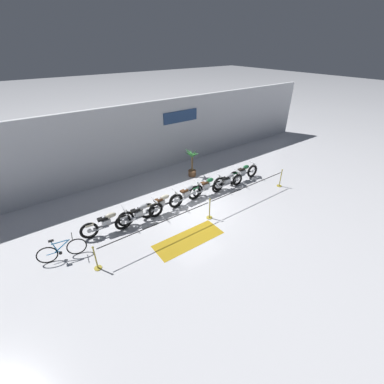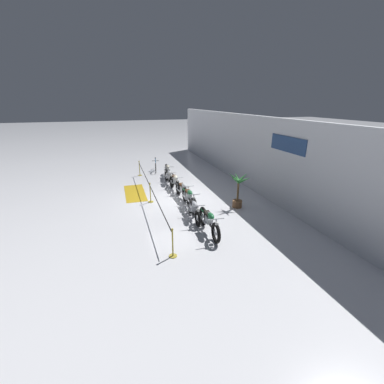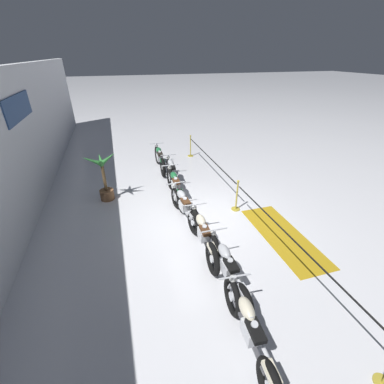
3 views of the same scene
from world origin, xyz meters
The scene contains 15 objects.
ground_plane centered at (0.00, 0.00, 0.00)m, with size 120.00×120.00×0.00m, color silver.
back_wall centered at (0.01, 5.12, 2.10)m, with size 28.00×0.29×4.20m.
motorcycle_cream_0 centered at (-4.03, 0.72, 0.48)m, with size 2.32×0.62×0.96m.
motorcycle_silver_1 centered at (-2.64, 0.51, 0.47)m, with size 2.35×0.62×0.95m.
motorcycle_cream_2 centered at (-1.43, 0.62, 0.48)m, with size 2.31×0.62×0.97m.
motorcycle_silver_3 centered at (0.09, 0.71, 0.46)m, with size 2.18×0.62×0.92m.
motorcycle_green_4 centered at (1.35, 0.66, 0.48)m, with size 2.46×0.62×0.97m.
motorcycle_silver_5 centered at (2.68, 0.48, 0.46)m, with size 2.13×0.62×0.92m.
motorcycle_green_6 centered at (4.09, 0.69, 0.48)m, with size 2.32×0.62×0.97m.
bicycle centered at (-6.00, 0.22, 0.39)m, with size 1.74×0.48×0.97m.
potted_palm_left_of_row centered at (2.02, 2.95, 0.86)m, with size 0.97×1.07×1.77m.
stanchion_far_left centered at (-1.35, -1.05, 0.74)m, with size 10.44×0.28×1.05m.
stanchion_mid_left centered at (0.12, -1.05, 0.36)m, with size 0.28×0.28×1.05m.
stanchion_mid_right centered at (5.27, -1.05, 0.36)m, with size 0.28×0.28×1.05m.
floor_banner centered at (-1.54, -1.71, 0.00)m, with size 2.99×1.11×0.01m, color #B78E19.
Camera 1 is at (-6.27, -8.42, 7.17)m, focal length 24.00 mm.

